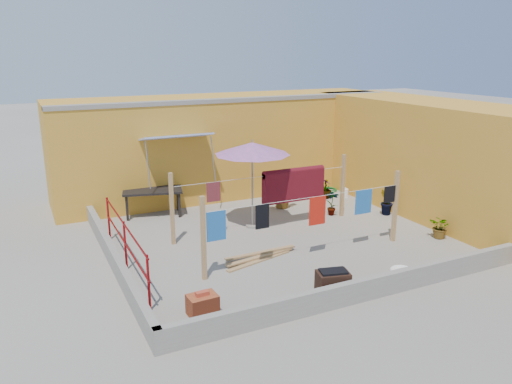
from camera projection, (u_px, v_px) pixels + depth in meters
ground at (278, 238)px, 12.65m from camera, size 80.00×80.00×0.00m
wall_back at (225, 144)px, 16.49m from camera, size 11.00×3.27×3.21m
wall_right at (437, 158)px, 14.40m from camera, size 2.40×9.00×3.20m
parapet_front at (368, 289)px, 9.49m from camera, size 8.30×0.16×0.44m
parapet_left at (114, 258)px, 10.88m from camera, size 0.16×7.30×0.44m
red_railing at (125, 238)px, 10.67m from camera, size 0.05×4.20×1.10m
clothesline_rig at (292, 190)px, 13.11m from camera, size 5.09×2.35×1.80m
patio_umbrella at (252, 149)px, 12.91m from camera, size 2.55×2.55×2.38m
outdoor_table at (153, 192)px, 14.24m from camera, size 1.80×1.20×0.77m
brick_stack at (203, 305)px, 8.94m from camera, size 0.54×0.40×0.46m
lumber_pile at (260, 257)px, 11.38m from camera, size 1.93×0.60×0.12m
brazier at (333, 284)px, 9.58m from camera, size 0.69×0.55×0.55m
white_basin at (402, 271)px, 10.66m from camera, size 0.50×0.50×0.09m
water_jug_a at (365, 204)px, 15.02m from camera, size 0.22×0.22×0.34m
water_jug_b at (345, 193)px, 16.16m from camera, size 0.21×0.21×0.33m
green_hose at (329, 190)px, 16.97m from camera, size 0.54×0.54×0.08m
plant_back_a at (283, 195)px, 15.04m from camera, size 0.79×0.70×0.81m
plant_back_b at (326, 188)px, 16.03m from camera, size 0.39×0.39×0.65m
plant_right_a at (332, 203)px, 14.35m from camera, size 0.47×0.46×0.75m
plant_right_b at (387, 202)px, 14.35m from camera, size 0.54×0.55×0.78m
plant_right_c at (441, 227)px, 12.58m from camera, size 0.58×0.63×0.60m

